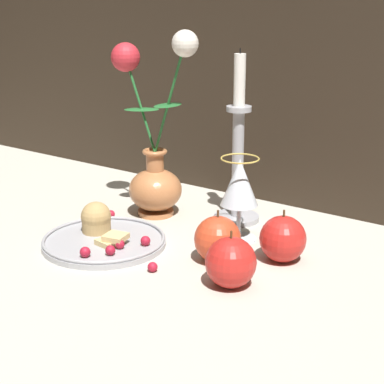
# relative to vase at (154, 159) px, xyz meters

# --- Properties ---
(ground_plane) EXTENTS (2.40, 2.40, 0.00)m
(ground_plane) POSITION_rel_vase_xyz_m (0.09, -0.10, -0.12)
(ground_plane) COLOR #B7B2A3
(ground_plane) RESTS_ON ground
(vase) EXTENTS (0.20, 0.11, 0.37)m
(vase) POSITION_rel_vase_xyz_m (0.00, 0.00, 0.00)
(vase) COLOR #B77042
(vase) RESTS_ON ground_plane
(plate_with_pastries) EXTENTS (0.23, 0.23, 0.07)m
(plate_with_pastries) POSITION_rel_vase_xyz_m (0.02, -0.18, -0.10)
(plate_with_pastries) COLOR #A3A3A8
(plate_with_pastries) RESTS_ON ground_plane
(wine_glass) EXTENTS (0.07, 0.07, 0.16)m
(wine_glass) POSITION_rel_vase_xyz_m (0.21, -0.02, -0.01)
(wine_glass) COLOR silver
(wine_glass) RESTS_ON ground_plane
(candlestick) EXTENTS (0.09, 0.09, 0.34)m
(candlestick) POSITION_rel_vase_xyz_m (0.16, 0.07, 0.00)
(candlestick) COLOR #A3A3A8
(candlestick) RESTS_ON ground_plane
(apple_beside_vase) EXTENTS (0.08, 0.08, 0.09)m
(apple_beside_vase) POSITION_rel_vase_xyz_m (0.33, -0.06, -0.08)
(apple_beside_vase) COLOR red
(apple_beside_vase) RESTS_ON ground_plane
(apple_near_glass) EXTENTS (0.08, 0.08, 0.09)m
(apple_near_glass) POSITION_rel_vase_xyz_m (0.31, -0.19, -0.08)
(apple_near_glass) COLOR red
(apple_near_glass) RESTS_ON ground_plane
(apple_at_table_edge) EXTENTS (0.08, 0.08, 0.09)m
(apple_at_table_edge) POSITION_rel_vase_xyz_m (0.24, -0.13, -0.08)
(apple_at_table_edge) COLOR #D14223
(apple_at_table_edge) RESTS_ON ground_plane
(berry_near_plate) EXTENTS (0.02, 0.02, 0.02)m
(berry_near_plate) POSITION_rel_vase_xyz_m (0.17, -0.22, -0.11)
(berry_near_plate) COLOR #AD192D
(berry_near_plate) RESTS_ON ground_plane
(berry_front_center) EXTENTS (0.02, 0.02, 0.02)m
(berry_front_center) POSITION_rel_vase_xyz_m (-0.06, -0.07, -0.11)
(berry_front_center) COLOR #AD192D
(berry_front_center) RESTS_ON ground_plane
(berry_by_glass_stem) EXTENTS (0.02, 0.02, 0.02)m
(berry_by_glass_stem) POSITION_rel_vase_xyz_m (0.18, -0.07, -0.11)
(berry_by_glass_stem) COLOR #AD192D
(berry_by_glass_stem) RESTS_ON ground_plane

